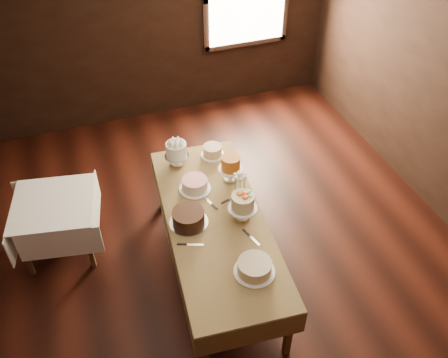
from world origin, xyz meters
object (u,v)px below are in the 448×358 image
(flower_vase, at_px, (239,195))
(cake_meringue, at_px, (177,155))
(cake_lattice, at_px, (195,185))
(cake_server_c, at_px, (207,200))
(cake_server_d, at_px, (235,196))
(cake_chocolate, at_px, (188,218))
(cake_server_b, at_px, (254,240))
(cake_cream, at_px, (255,268))
(cake_speckled, at_px, (212,151))
(display_table, at_px, (216,223))
(cake_caramel, at_px, (231,169))
(cake_server_e, at_px, (195,245))
(side_table, at_px, (54,208))
(cake_flowers, at_px, (243,208))

(flower_vase, bearing_deg, cake_meringue, 119.83)
(cake_lattice, relative_size, cake_server_c, 1.46)
(cake_server_d, distance_m, flower_vase, 0.09)
(cake_meringue, relative_size, cake_chocolate, 0.82)
(cake_server_d, bearing_deg, cake_meringue, 102.04)
(cake_server_b, bearing_deg, cake_server_c, -177.13)
(cake_cream, relative_size, cake_server_d, 1.48)
(cake_speckled, distance_m, cake_lattice, 0.58)
(cake_speckled, xyz_separation_m, flower_vase, (0.03, -0.76, 0.01))
(cake_server_b, bearing_deg, flower_vase, 156.13)
(cake_speckled, bearing_deg, cake_cream, -95.87)
(display_table, xyz_separation_m, cake_cream, (0.11, -0.69, 0.11))
(cake_caramel, bearing_deg, cake_server_e, -129.13)
(cake_lattice, bearing_deg, cake_meringue, 97.72)
(cake_server_c, bearing_deg, cake_cream, 168.25)
(cake_speckled, xyz_separation_m, cake_server_c, (-0.27, -0.66, -0.05))
(display_table, xyz_separation_m, cake_server_b, (0.24, -0.37, 0.06))
(cake_lattice, bearing_deg, cake_server_c, -70.65)
(side_table, xyz_separation_m, cake_server_c, (1.46, -0.53, 0.13))
(cake_lattice, xyz_separation_m, cake_flowers, (0.31, -0.52, 0.07))
(cake_server_b, bearing_deg, cake_server_e, -121.38)
(side_table, distance_m, cake_server_e, 1.58)
(cake_speckled, distance_m, cake_server_c, 0.71)
(cake_server_d, bearing_deg, cake_cream, -118.40)
(flower_vase, bearing_deg, cake_server_c, 161.20)
(cake_lattice, relative_size, cake_caramel, 1.19)
(cake_meringue, relative_size, cake_flowers, 1.00)
(display_table, xyz_separation_m, cake_server_c, (0.00, 0.28, 0.06))
(cake_chocolate, relative_size, cake_cream, 1.03)
(cake_server_b, relative_size, cake_server_c, 1.00)
(cake_chocolate, bearing_deg, display_table, -9.56)
(cake_meringue, xyz_separation_m, cake_chocolate, (-0.13, -0.88, -0.06))
(cake_flowers, relative_size, cake_server_d, 1.26)
(side_table, bearing_deg, cake_flowers, -26.81)
(side_table, xyz_separation_m, cake_server_e, (1.18, -1.05, 0.13))
(side_table, bearing_deg, cake_server_b, -34.66)
(cake_speckled, height_order, cake_server_d, cake_speckled)
(side_table, height_order, cake_caramel, cake_caramel)
(cake_meringue, bearing_deg, cake_lattice, -82.28)
(cake_meringue, bearing_deg, cake_chocolate, -98.30)
(cake_speckled, distance_m, cake_cream, 1.64)
(cake_flowers, xyz_separation_m, cake_server_c, (-0.24, 0.33, -0.12))
(flower_vase, bearing_deg, cake_lattice, 141.14)
(cake_server_d, bearing_deg, flower_vase, -83.48)
(cake_caramel, bearing_deg, side_table, 170.40)
(cake_lattice, bearing_deg, cake_speckled, 53.69)
(cake_flowers, relative_size, flower_vase, 2.39)
(display_table, distance_m, cake_flowers, 0.31)
(cake_speckled, height_order, cake_chocolate, cake_chocolate)
(cake_lattice, xyz_separation_m, flower_vase, (0.37, -0.30, 0.01))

